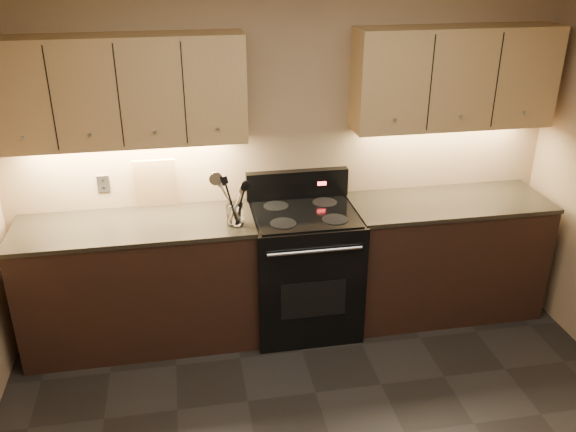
{
  "coord_description": "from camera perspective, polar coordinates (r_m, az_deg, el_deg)",
  "views": [
    {
      "loc": [
        -0.73,
        -2.15,
        2.69
      ],
      "look_at": [
        -0.08,
        1.45,
        1.02
      ],
      "focal_mm": 38.0,
      "sensor_mm": 36.0,
      "label": 1
    }
  ],
  "objects": [
    {
      "name": "cutting_board",
      "position": [
        4.41,
        -12.28,
        3.01
      ],
      "size": [
        0.3,
        0.08,
        0.37
      ],
      "primitive_type": "cube",
      "rotation": [
        0.17,
        0.0,
        -0.02
      ],
      "color": "tan",
      "rests_on": "counter_left"
    },
    {
      "name": "upper_cab_right",
      "position": [
        4.52,
        15.35,
        12.36
      ],
      "size": [
        1.44,
        0.3,
        0.7
      ],
      "primitive_type": "cube",
      "color": "tan",
      "rests_on": "wall_back"
    },
    {
      "name": "outlet_plate",
      "position": [
        4.47,
        -16.89,
        2.88
      ],
      "size": [
        0.08,
        0.01,
        0.12
      ],
      "primitive_type": "cube",
      "color": "#B2B5BA",
      "rests_on": "wall_back"
    },
    {
      "name": "steel_skimmer",
      "position": [
        4.05,
        -4.51,
        1.9
      ],
      "size": [
        0.26,
        0.1,
        0.38
      ],
      "primitive_type": null,
      "rotation": [
        -0.06,
        -0.45,
        0.15
      ],
      "color": "silver",
      "rests_on": "utensil_crock"
    },
    {
      "name": "steel_spatula",
      "position": [
        4.08,
        -4.73,
        1.74
      ],
      "size": [
        0.22,
        0.11,
        0.35
      ],
      "primitive_type": null,
      "rotation": [
        0.11,
        -0.36,
        -0.32
      ],
      "color": "silver",
      "rests_on": "utensil_crock"
    },
    {
      "name": "black_turner",
      "position": [
        4.03,
        -4.84,
        1.58
      ],
      "size": [
        0.18,
        0.12,
        0.37
      ],
      "primitive_type": null,
      "rotation": [
        -0.12,
        -0.2,
        0.33
      ],
      "color": "black",
      "rests_on": "utensil_crock"
    },
    {
      "name": "wall_back",
      "position": [
        4.44,
        -0.24,
        6.31
      ],
      "size": [
        4.0,
        0.04,
        2.6
      ],
      "primitive_type": "cube",
      "color": "#9C885C",
      "rests_on": "ground"
    },
    {
      "name": "counter_right",
      "position": [
        4.84,
        14.33,
        -3.63
      ],
      "size": [
        1.46,
        0.62,
        0.93
      ],
      "color": "black",
      "rests_on": "ground"
    },
    {
      "name": "black_spoon",
      "position": [
        4.09,
        -4.98,
        1.7
      ],
      "size": [
        0.13,
        0.15,
        0.33
      ],
      "primitive_type": null,
      "rotation": [
        0.29,
        0.18,
        0.15
      ],
      "color": "black",
      "rests_on": "utensil_crock"
    },
    {
      "name": "utensil_crock",
      "position": [
        4.11,
        -4.98,
        0.1
      ],
      "size": [
        0.15,
        0.15,
        0.14
      ],
      "color": "white",
      "rests_on": "counter_left"
    },
    {
      "name": "upper_cab_left",
      "position": [
        4.11,
        -15.43,
        11.2
      ],
      "size": [
        1.6,
        0.3,
        0.7
      ],
      "primitive_type": "cube",
      "color": "tan",
      "rests_on": "wall_back"
    },
    {
      "name": "stove",
      "position": [
        4.5,
        1.5,
        -4.89
      ],
      "size": [
        0.76,
        0.68,
        1.14
      ],
      "color": "black",
      "rests_on": "ground"
    },
    {
      "name": "wooden_spoon",
      "position": [
        4.06,
        -5.55,
        1.18
      ],
      "size": [
        0.17,
        0.09,
        0.28
      ],
      "primitive_type": null,
      "rotation": [
        -0.09,
        0.41,
        0.07
      ],
      "color": "tan",
      "rests_on": "utensil_crock"
    },
    {
      "name": "counter_left",
      "position": [
        4.46,
        -13.65,
        -6.12
      ],
      "size": [
        1.62,
        0.62,
        0.93
      ],
      "color": "black",
      "rests_on": "ground"
    }
  ]
}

